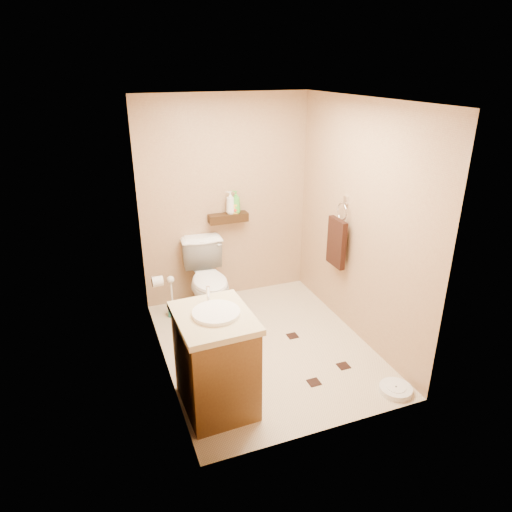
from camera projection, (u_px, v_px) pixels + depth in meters
name	position (u px, v px, depth m)	size (l,w,h in m)	color
ground	(265.00, 346.00, 4.68)	(2.50, 2.50, 0.00)	beige
wall_back	(226.00, 201.00, 5.29)	(2.00, 0.04, 2.40)	tan
wall_front	(334.00, 296.00, 3.13)	(2.00, 0.04, 2.40)	tan
wall_left	(157.00, 251.00, 3.88)	(0.04, 2.50, 2.40)	tan
wall_right	(359.00, 224.00, 4.54)	(0.04, 2.50, 2.40)	tan
ceiling	(267.00, 99.00, 3.74)	(2.00, 2.50, 0.02)	silver
wall_shelf	(228.00, 218.00, 5.29)	(0.46, 0.14, 0.10)	#311D0D
floor_accents	(271.00, 348.00, 4.64)	(1.23, 1.35, 0.01)	black
toilet	(209.00, 281.00, 5.11)	(0.47, 0.83, 0.84)	white
vanity	(216.00, 360.00, 3.71)	(0.61, 0.73, 1.00)	brown
bathroom_scale	(396.00, 389.00, 4.01)	(0.33, 0.33, 0.06)	white
toilet_brush	(172.00, 302.00, 5.16)	(0.12, 0.12, 0.50)	#1A6A66
towel_ring	(337.00, 240.00, 4.82)	(0.12, 0.30, 0.76)	silver
toilet_paper	(157.00, 281.00, 4.70)	(0.12, 0.11, 0.12)	white
bottle_a	(230.00, 203.00, 5.23)	(0.10, 0.10, 0.26)	silver
bottle_b	(234.00, 206.00, 5.26)	(0.08, 0.08, 0.17)	gold
bottle_c	(235.00, 208.00, 5.27)	(0.10, 0.10, 0.13)	red
bottle_d	(236.00, 202.00, 5.25)	(0.10, 0.10, 0.26)	green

